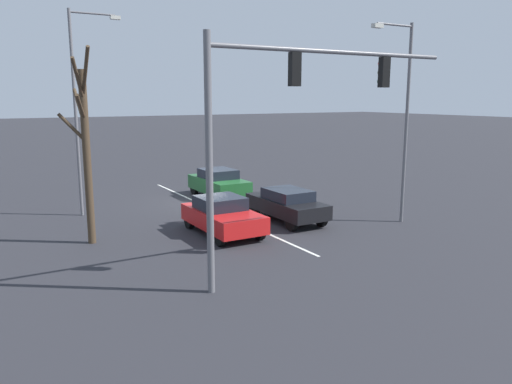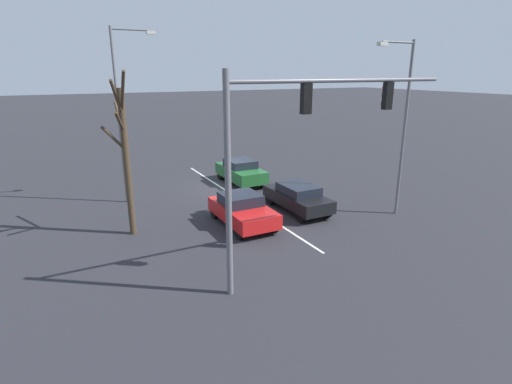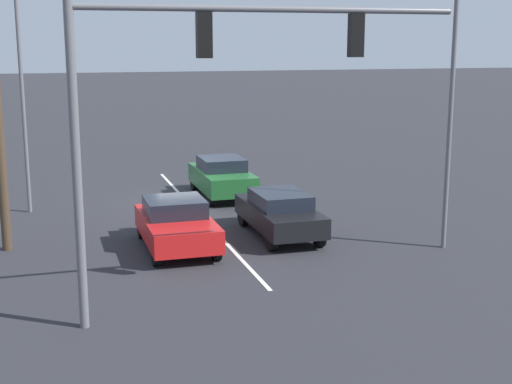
{
  "view_description": "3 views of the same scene",
  "coord_description": "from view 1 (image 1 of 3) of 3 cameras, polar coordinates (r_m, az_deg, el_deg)",
  "views": [
    {
      "loc": [
        10.12,
        23.62,
        5.39
      ],
      "look_at": [
        0.55,
        7.14,
        1.76
      ],
      "focal_mm": 35.0,
      "sensor_mm": 36.0,
      "label": 1
    },
    {
      "loc": [
        9.15,
        22.21,
        7.01
      ],
      "look_at": [
        0.26,
        5.09,
        1.15
      ],
      "focal_mm": 28.0,
      "sensor_mm": 36.0,
      "label": 2
    },
    {
      "loc": [
        5.16,
        26.43,
        6.04
      ],
      "look_at": [
        -1.29,
        4.99,
        1.3
      ],
      "focal_mm": 50.0,
      "sensor_mm": 36.0,
      "label": 3
    }
  ],
  "objects": [
    {
      "name": "ground_plane",
      "position": [
        26.25,
        -6.8,
        -1.15
      ],
      "size": [
        240.0,
        240.0,
        0.0
      ],
      "primitive_type": "plane",
      "color": "#28282D"
    },
    {
      "name": "lane_stripe_left_divider",
      "position": [
        24.24,
        -4.68,
        -2.09
      ],
      "size": [
        0.12,
        16.52,
        0.01
      ],
      "primitive_type": "cube",
      "color": "silver",
      "rests_on": "ground_plane"
    },
    {
      "name": "car_red_midlane_front",
      "position": [
        20.0,
        -3.87,
        -2.67
      ],
      "size": [
        1.95,
        4.06,
        1.48
      ],
      "color": "red",
      "rests_on": "ground_plane"
    },
    {
      "name": "car_black_leftlane_front",
      "position": [
        22.01,
        3.53,
        -1.37
      ],
      "size": [
        1.76,
        4.26,
        1.43
      ],
      "color": "black",
      "rests_on": "ground_plane"
    },
    {
      "name": "car_darkgreen_leftlane_second",
      "position": [
        27.14,
        -4.29,
        1.04
      ],
      "size": [
        1.86,
        4.2,
        1.56
      ],
      "color": "#1E5928",
      "rests_on": "ground_plane"
    },
    {
      "name": "traffic_signal_gantry",
      "position": [
        14.51,
        3.3,
        9.76
      ],
      "size": [
        8.63,
        0.37,
        7.09
      ],
      "color": "slate",
      "rests_on": "ground_plane"
    },
    {
      "name": "street_lamp_right_shoulder",
      "position": [
        24.0,
        -19.45,
        9.88
      ],
      "size": [
        2.28,
        0.24,
        9.17
      ],
      "color": "slate",
      "rests_on": "ground_plane"
    },
    {
      "name": "street_lamp_left_shoulder",
      "position": [
        22.11,
        16.47,
        8.95
      ],
      "size": [
        2.18,
        0.24,
        8.39
      ],
      "color": "slate",
      "rests_on": "ground_plane"
    },
    {
      "name": "bare_tree_near",
      "position": [
        19.16,
        -18.91,
        5.02
      ],
      "size": [
        1.03,
        3.11,
        7.08
      ],
      "color": "#423323",
      "rests_on": "ground_plane"
    }
  ]
}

